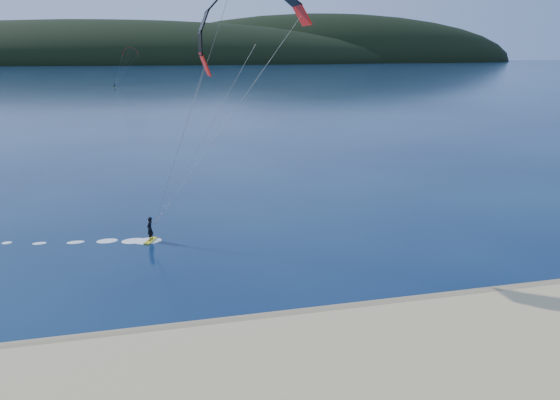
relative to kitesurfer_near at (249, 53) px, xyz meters
name	(u,v)px	position (x,y,z in m)	size (l,w,h in m)	color
ground	(301,377)	(-0.62, -15.12, -13.36)	(1800.00, 1800.00, 0.00)	#071438
wet_sand	(278,324)	(-0.62, -10.62, -13.31)	(220.00, 2.50, 0.10)	olive
headland	(158,63)	(0.01, 730.17, -13.36)	(1200.00, 310.00, 140.00)	black
kitesurfer_near	(249,53)	(0.00, 0.00, 0.00)	(22.09, 6.57, 17.25)	gold
kitesurfer_far	(130,56)	(-14.48, 179.09, -1.19)	(10.98, 7.81, 14.60)	gold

